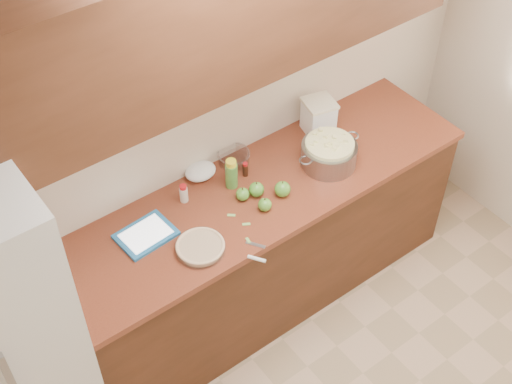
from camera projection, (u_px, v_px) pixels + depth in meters
room_shell at (480, 352)px, 2.65m from camera, size 3.60×3.60×3.60m
counter_run at (247, 253)px, 4.08m from camera, size 2.64×0.68×0.92m
upper_cabinets at (223, 11)px, 3.11m from camera, size 2.60×0.34×0.70m
pie at (200, 247)px, 3.48m from camera, size 0.25×0.25×0.04m
colander at (329, 153)px, 3.88m from camera, size 0.41×0.31×0.15m
flour_canister at (319, 116)px, 4.05m from camera, size 0.20×0.20×0.21m
tablet at (146, 235)px, 3.55m from camera, size 0.29×0.23×0.02m
paring_knife at (257, 257)px, 3.45m from camera, size 0.12×0.17×0.02m
lemon_bottle at (231, 174)px, 3.75m from camera, size 0.07×0.07×0.18m
cinnamon_shaker at (184, 193)px, 3.69m from camera, size 0.04×0.04×0.11m
vanilla_bottle at (245, 169)px, 3.84m from camera, size 0.03×0.03×0.09m
mixing_bowl at (234, 157)px, 3.91m from camera, size 0.18×0.18×0.07m
paper_towel at (200, 171)px, 3.83m from camera, size 0.21×0.20×0.07m
apple_left at (243, 194)px, 3.71m from camera, size 0.07×0.07×0.08m
apple_center at (256, 189)px, 3.73m from camera, size 0.08×0.08×0.09m
apple_front at (265, 205)px, 3.66m from camera, size 0.07×0.07×0.08m
apple_extra at (282, 189)px, 3.73m from camera, size 0.09×0.09×0.10m
peel_a at (248, 240)px, 3.53m from camera, size 0.02×0.04×0.00m
peel_b at (246, 224)px, 3.61m from camera, size 0.04×0.04×0.00m
peel_c at (231, 215)px, 3.65m from camera, size 0.04×0.04×0.00m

